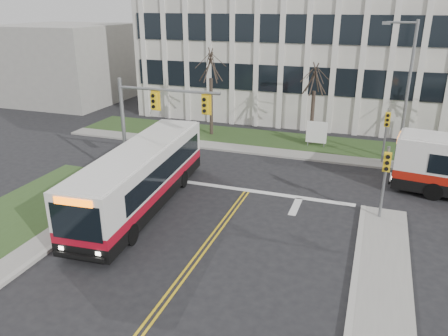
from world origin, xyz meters
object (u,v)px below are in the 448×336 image
at_px(directory_sign, 317,133).
at_px(bus_main, 141,178).
at_px(newspaper_box_red, 62,221).
at_px(streetlight, 406,85).

distance_m(directory_sign, bus_main, 14.95).
bearing_deg(directory_sign, newspaper_box_red, -119.51).
bearing_deg(bus_main, directory_sign, 56.71).
xyz_separation_m(directory_sign, newspaper_box_red, (-9.47, -16.73, -0.70)).
relative_size(streetlight, bus_main, 0.77).
relative_size(streetlight, newspaper_box_red, 9.68).
height_order(directory_sign, newspaper_box_red, directory_sign).
bearing_deg(newspaper_box_red, streetlight, 61.54).
relative_size(directory_sign, bus_main, 0.17).
bearing_deg(newspaper_box_red, bus_main, 73.34).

